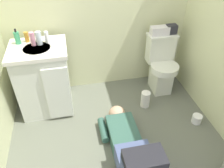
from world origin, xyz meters
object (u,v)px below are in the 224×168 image
person_plumber (129,146)px  bottle_pink (32,39)px  bottle_clear (39,38)px  bottle_white (47,37)px  toilet (161,65)px  toilet_paper_roll (197,119)px  faucet (36,37)px  soap_dispenser (17,38)px  paper_towel_roll (145,99)px  tissue_box (160,31)px  vanity_cabinet (44,79)px  toiletry_bag (171,29)px  bottle_amber (27,37)px

person_plumber → bottle_pink: size_ratio=7.45×
bottle_clear → bottle_white: bearing=19.3°
toilet → toilet_paper_roll: (0.19, -0.71, -0.32)m
faucet → person_plumber: 1.48m
soap_dispenser → paper_towel_roll: 1.60m
bottle_clear → paper_towel_roll: size_ratio=0.68×
tissue_box → paper_towel_roll: bearing=-121.9°
vanity_cabinet → toiletry_bag: toiletry_bag is taller
soap_dispenser → toilet_paper_roll: size_ratio=1.51×
faucet → bottle_amber: (-0.10, 0.01, 0.00)m
soap_dispenser → bottle_amber: (0.09, 0.03, -0.01)m
tissue_box → bottle_clear: bottle_clear is taller
tissue_box → bottle_white: size_ratio=1.76×
soap_dispenser → bottle_amber: soap_dispenser is taller
bottle_clear → bottle_white: 0.08m
vanity_cabinet → bottle_amber: bottle_amber is taller
soap_dispenser → person_plumber: bearing=-47.7°
toilet → bottle_white: 1.45m
tissue_box → paper_towel_roll: tissue_box is taller
vanity_cabinet → faucet: size_ratio=8.20×
tissue_box → paper_towel_roll: 0.85m
toilet → tissue_box: 0.44m
vanity_cabinet → person_plumber: vanity_cabinet is taller
toilet → vanity_cabinet: vanity_cabinet is taller
faucet → tissue_box: 1.42m
soap_dispenser → tissue_box: bearing=1.6°
toiletry_bag → toilet_paper_roll: size_ratio=1.13×
vanity_cabinet → soap_dispenser: (-0.19, 0.13, 0.47)m
faucet → soap_dispenser: bearing=-174.0°
toiletry_bag → bottle_clear: (-1.53, -0.11, 0.09)m
bottle_white → toilet_paper_roll: (1.54, -0.72, -0.83)m
toilet → toilet_paper_roll: 0.80m
bottle_white → toilet_paper_roll: size_ratio=1.13×
toiletry_bag → toilet_paper_roll: bearing=-84.0°
person_plumber → toiletry_bag: toiletry_bag is taller
vanity_cabinet → bottle_pink: (-0.04, 0.06, 0.47)m
vanity_cabinet → faucet: (-0.00, 0.15, 0.45)m
bottle_white → bottle_amber: bearing=162.9°
person_plumber → toilet_paper_roll: (0.89, 0.29, -0.13)m
vanity_cabinet → tissue_box: size_ratio=3.73×
vanity_cabinet → toilet_paper_roll: 1.80m
toilet → bottle_clear: size_ratio=5.27×
person_plumber → bottle_amber: 1.54m
vanity_cabinet → bottle_pink: bearing=121.6°
tissue_box → person_plumber: bearing=-121.1°
toiletry_bag → soap_dispenser: size_ratio=0.75×
vanity_cabinet → faucet: faucet is taller
toilet → toilet_paper_roll: toilet is taller
soap_dispenser → vanity_cabinet: bearing=-33.1°
toiletry_bag → soap_dispenser: (-1.76, -0.05, 0.08)m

